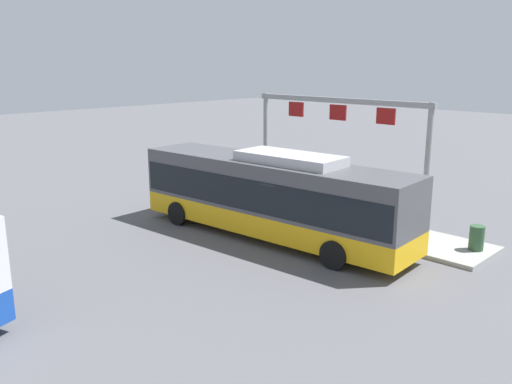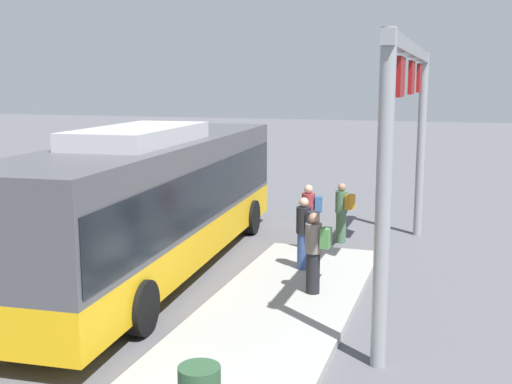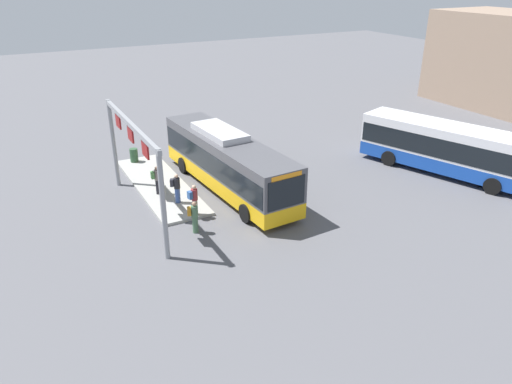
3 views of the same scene
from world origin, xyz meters
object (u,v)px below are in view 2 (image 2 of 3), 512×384
(person_boarding, at_px, (342,211))
(person_waiting_far, at_px, (315,251))
(person_waiting_near, at_px, (309,215))
(bus_main, at_px, (157,195))
(person_waiting_mid, at_px, (305,231))

(person_boarding, height_order, person_waiting_far, person_waiting_far)
(person_waiting_near, distance_m, person_waiting_far, 3.51)
(bus_main, xyz_separation_m, person_waiting_far, (-0.93, -3.95, -0.76))
(person_waiting_near, bearing_deg, person_waiting_far, 94.87)
(bus_main, height_order, person_waiting_mid, bus_main)
(person_waiting_mid, bearing_deg, person_waiting_far, 135.57)
(person_boarding, distance_m, person_waiting_mid, 3.32)
(person_waiting_far, bearing_deg, person_waiting_mid, -64.24)
(person_waiting_mid, relative_size, person_waiting_far, 1.00)
(bus_main, relative_size, person_waiting_far, 7.17)
(person_boarding, height_order, person_waiting_mid, person_waiting_mid)
(person_waiting_near, relative_size, person_waiting_mid, 1.00)
(person_waiting_near, height_order, person_waiting_mid, same)
(person_waiting_mid, height_order, person_waiting_far, same)
(person_waiting_mid, bearing_deg, person_waiting_near, -55.26)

